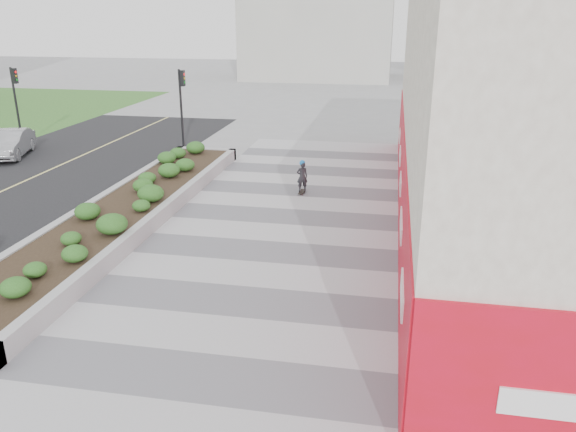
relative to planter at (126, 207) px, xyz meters
name	(u,v)px	position (x,y,z in m)	size (l,w,h in m)	color
ground	(218,339)	(5.50, -7.00, -0.42)	(160.00, 160.00, 0.00)	gray
walkway	(250,280)	(5.50, -4.00, -0.41)	(8.00, 36.00, 0.01)	#A8A8AD
building	(500,107)	(12.48, 1.98, 3.56)	(6.04, 24.08, 8.00)	#B8AC9D
planter	(126,207)	(0.00, 0.00, 0.00)	(3.00, 18.00, 0.90)	#9E9EA0
traffic_signal_near	(182,98)	(-1.73, 10.50, 2.34)	(0.33, 0.28, 4.20)	black
traffic_signal_far	(16,95)	(-10.93, 10.00, 2.34)	(0.33, 0.28, 4.20)	black
manhole_cover	(268,282)	(6.00, -4.00, -0.42)	(0.44, 0.44, 0.01)	#595654
skateboarder	(302,176)	(5.63, 4.07, 0.28)	(0.52, 0.73, 1.38)	beige
car_silver	(10,144)	(-9.88, 7.53, 0.25)	(1.42, 4.06, 1.34)	#9A9CA1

